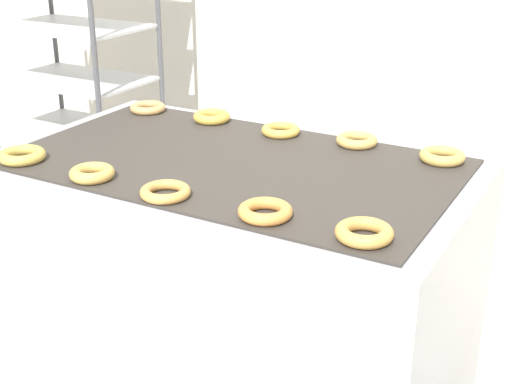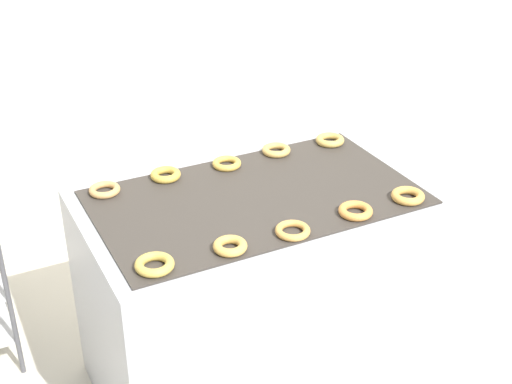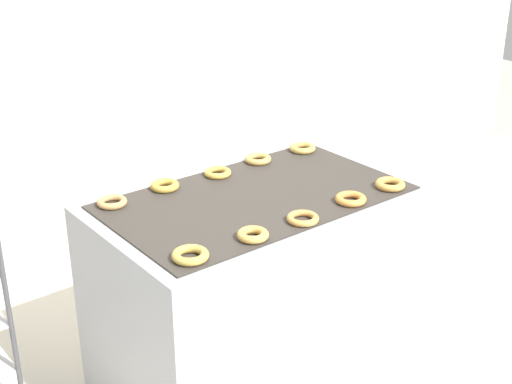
{
  "view_description": "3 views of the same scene",
  "coord_description": "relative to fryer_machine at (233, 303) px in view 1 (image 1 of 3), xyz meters",
  "views": [
    {
      "loc": [
        1.04,
        -1.02,
        1.7
      ],
      "look_at": [
        0.0,
        0.83,
        0.83
      ],
      "focal_mm": 50.0,
      "sensor_mm": 36.0,
      "label": 1
    },
    {
      "loc": [
        -1.15,
        -1.6,
        2.4
      ],
      "look_at": [
        0.0,
        0.68,
        1.0
      ],
      "focal_mm": 50.0,
      "sensor_mm": 36.0,
      "label": 2
    },
    {
      "loc": [
        -1.79,
        -1.58,
        2.25
      ],
      "look_at": [
        0.0,
        0.68,
        1.0
      ],
      "focal_mm": 50.0,
      "sensor_mm": 36.0,
      "label": 3
    }
  ],
  "objects": [
    {
      "name": "donut_far_leftmost",
      "position": [
        -0.55,
        0.31,
        0.5
      ],
      "size": [
        0.13,
        0.13,
        0.03
      ],
      "primitive_type": "torus",
      "color": "tan",
      "rests_on": "fryer_machine"
    },
    {
      "name": "baking_rack_cart",
      "position": [
        -1.32,
        0.76,
        0.43
      ],
      "size": [
        0.69,
        0.47,
        1.8
      ],
      "color": "#4C4C51",
      "rests_on": "ground_plane"
    },
    {
      "name": "donut_near_right",
      "position": [
        0.28,
        -0.31,
        0.51
      ],
      "size": [
        0.14,
        0.14,
        0.03
      ],
      "primitive_type": "torus",
      "color": "#DD9143",
      "rests_on": "fryer_machine"
    },
    {
      "name": "donut_near_leftmost",
      "position": [
        -0.55,
        -0.3,
        0.51
      ],
      "size": [
        0.14,
        0.14,
        0.03
      ],
      "primitive_type": "torus",
      "color": "gold",
      "rests_on": "fryer_machine"
    },
    {
      "name": "fryer_machine",
      "position": [
        0.0,
        0.0,
        0.0
      ],
      "size": [
        1.42,
        0.87,
        0.98
      ],
      "color": "#A8AAB2",
      "rests_on": "ground_plane"
    },
    {
      "name": "donut_near_center",
      "position": [
        -0.01,
        -0.32,
        0.5
      ],
      "size": [
        0.13,
        0.13,
        0.03
      ],
      "primitive_type": "torus",
      "color": "gold",
      "rests_on": "fryer_machine"
    },
    {
      "name": "donut_near_rightmost",
      "position": [
        0.54,
        -0.3,
        0.51
      ],
      "size": [
        0.14,
        0.14,
        0.03
      ],
      "primitive_type": "torus",
      "color": "gold",
      "rests_on": "fryer_machine"
    },
    {
      "name": "donut_far_left",
      "position": [
        -0.27,
        0.32,
        0.51
      ],
      "size": [
        0.13,
        0.13,
        0.03
      ],
      "primitive_type": "torus",
      "color": "gold",
      "rests_on": "fryer_machine"
    },
    {
      "name": "donut_far_right",
      "position": [
        0.27,
        0.32,
        0.51
      ],
      "size": [
        0.13,
        0.13,
        0.03
      ],
      "primitive_type": "torus",
      "color": "tan",
      "rests_on": "fryer_machine"
    },
    {
      "name": "donut_near_left",
      "position": [
        -0.26,
        -0.31,
        0.51
      ],
      "size": [
        0.13,
        0.13,
        0.03
      ],
      "primitive_type": "torus",
      "color": "gold",
      "rests_on": "fryer_machine"
    },
    {
      "name": "donut_far_rightmost",
      "position": [
        0.55,
        0.31,
        0.51
      ],
      "size": [
        0.13,
        0.13,
        0.03
      ],
      "primitive_type": "torus",
      "color": "tan",
      "rests_on": "fryer_machine"
    },
    {
      "name": "donut_far_center",
      "position": [
        0.01,
        0.3,
        0.51
      ],
      "size": [
        0.13,
        0.13,
        0.03
      ],
      "primitive_type": "torus",
      "color": "gold",
      "rests_on": "fryer_machine"
    }
  ]
}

